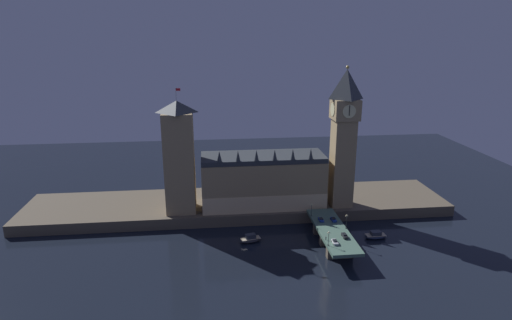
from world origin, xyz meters
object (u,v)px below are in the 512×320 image
(car_northbound_trail, at_px, (335,242))
(car_southbound_lead, at_px, (345,236))
(pedestrian_near_rail, at_px, (326,238))
(victoria_tower, at_px, (179,157))
(boat_upstream, at_px, (251,239))
(boat_downstream, at_px, (376,236))
(car_northbound_lead, at_px, (321,220))
(street_lamp_near, at_px, (329,237))
(street_lamp_mid, at_px, (347,220))
(car_southbound_trail, at_px, (333,219))
(clock_tower, at_px, (344,134))
(street_lamp_far, at_px, (312,208))

(car_northbound_trail, distance_m, car_southbound_lead, 7.55)
(car_northbound_trail, distance_m, pedestrian_near_rail, 4.49)
(victoria_tower, distance_m, pedestrian_near_rail, 79.74)
(victoria_tower, bearing_deg, pedestrian_near_rail, -34.86)
(victoria_tower, bearing_deg, car_southbound_lead, -30.60)
(victoria_tower, bearing_deg, boat_upstream, -40.72)
(car_southbound_lead, bearing_deg, boat_upstream, 159.68)
(car_southbound_lead, bearing_deg, car_northbound_trail, -139.35)
(car_northbound_trail, relative_size, boat_downstream, 0.42)
(victoria_tower, relative_size, car_northbound_lead, 13.78)
(street_lamp_near, height_order, boat_upstream, street_lamp_near)
(car_northbound_lead, relative_size, pedestrian_near_rail, 2.69)
(pedestrian_near_rail, relative_size, street_lamp_mid, 0.25)
(street_lamp_near, distance_m, boat_downstream, 34.84)
(car_northbound_trail, relative_size, pedestrian_near_rail, 2.68)
(car_southbound_lead, distance_m, car_southbound_trail, 16.78)
(car_southbound_trail, distance_m, boat_upstream, 39.49)
(victoria_tower, height_order, car_southbound_lead, victoria_tower)
(car_northbound_lead, distance_m, pedestrian_near_rail, 19.12)
(victoria_tower, distance_m, car_southbound_lead, 85.92)
(street_lamp_mid, relative_size, boat_upstream, 0.62)
(clock_tower, distance_m, street_lamp_mid, 45.09)
(car_northbound_lead, xyz_separation_m, street_lamp_mid, (8.99, -9.22, 3.53))
(clock_tower, height_order, car_northbound_trail, clock_tower)
(car_northbound_lead, bearing_deg, boat_downstream, -12.83)
(street_lamp_near, bearing_deg, car_southbound_trail, 68.89)
(car_northbound_trail, distance_m, boat_upstream, 38.92)
(street_lamp_far, xyz_separation_m, boat_downstream, (27.86, -11.10, -10.23))
(victoria_tower, relative_size, pedestrian_near_rail, 37.08)
(clock_tower, relative_size, car_southbound_trail, 14.89)
(clock_tower, height_order, boat_upstream, clock_tower)
(victoria_tower, bearing_deg, street_lamp_mid, -24.43)
(street_lamp_mid, bearing_deg, street_lamp_far, 129.77)
(car_northbound_trail, bearing_deg, boat_upstream, 149.77)
(boat_downstream, bearing_deg, pedestrian_near_rail, -154.15)
(street_lamp_mid, xyz_separation_m, boat_upstream, (-42.11, 6.16, -10.19))
(car_northbound_trail, xyz_separation_m, boat_upstream, (-33.12, 19.30, -6.71))
(victoria_tower, height_order, street_lamp_near, victoria_tower)
(street_lamp_far, xyz_separation_m, boat_upstream, (-29.86, -8.56, -10.09))
(car_northbound_lead, height_order, street_lamp_mid, street_lamp_mid)
(boat_upstream, bearing_deg, clock_tower, 27.59)
(car_northbound_trail, xyz_separation_m, street_lamp_far, (-3.26, 27.86, 3.37))
(clock_tower, xyz_separation_m, car_northbound_trail, (-15.82, -44.87, -34.78))
(clock_tower, distance_m, car_northbound_lead, 44.39)
(street_lamp_near, xyz_separation_m, street_lamp_far, (-0.00, 29.44, 0.15))
(car_northbound_trail, bearing_deg, victoria_tower, 144.28)
(car_northbound_lead, bearing_deg, car_southbound_trail, -6.61)
(pedestrian_near_rail, xyz_separation_m, street_lamp_far, (-0.40, 24.41, 3.19))
(clock_tower, relative_size, street_lamp_mid, 10.62)
(pedestrian_near_rail, relative_size, boat_upstream, 0.15)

